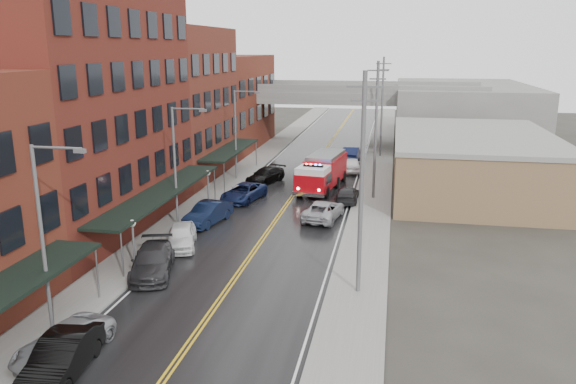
{
  "coord_description": "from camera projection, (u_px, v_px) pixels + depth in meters",
  "views": [
    {
      "loc": [
        8.73,
        -13.67,
        13.14
      ],
      "look_at": [
        1.45,
        24.7,
        3.0
      ],
      "focal_mm": 35.0,
      "sensor_mm": 36.0,
      "label": 1
    }
  ],
  "objects": [
    {
      "name": "parked_car_left_3",
      "position": [
        152.0,
        261.0,
        33.27
      ],
      "size": [
        3.79,
        6.02,
        1.63
      ],
      "primitive_type": "imported",
      "rotation": [
        0.0,
        0.0,
        0.29
      ],
      "color": "#29292C",
      "rests_on": "ground"
    },
    {
      "name": "brick_building_c",
      "position": [
        174.0,
        104.0,
        56.91
      ],
      "size": [
        9.0,
        15.0,
        15.0
      ],
      "primitive_type": "cube",
      "color": "#5D211C",
      "rests_on": "ground"
    },
    {
      "name": "parked_car_right_1",
      "position": [
        347.0,
        194.0,
        48.78
      ],
      "size": [
        1.93,
        4.67,
        1.35
      ],
      "primitive_type": "imported",
      "rotation": [
        0.0,
        0.0,
        3.15
      ],
      "color": "black",
      "rests_on": "ground"
    },
    {
      "name": "parked_car_right_2",
      "position": [
        352.0,
        165.0,
        60.46
      ],
      "size": [
        2.39,
        4.8,
        1.57
      ],
      "primitive_type": "imported",
      "rotation": [
        0.0,
        0.0,
        3.26
      ],
      "color": "white",
      "rests_on": "ground"
    },
    {
      "name": "utility_pole_2",
      "position": [
        382.0,
        105.0,
        67.29
      ],
      "size": [
        1.8,
        0.24,
        12.0
      ],
      "color": "#59595B",
      "rests_on": "ground"
    },
    {
      "name": "parked_car_left_4",
      "position": [
        181.0,
        236.0,
        37.7
      ],
      "size": [
        3.16,
        5.03,
        1.6
      ],
      "primitive_type": "imported",
      "rotation": [
        0.0,
        0.0,
        0.29
      ],
      "color": "white",
      "rests_on": "ground"
    },
    {
      "name": "utility_pole_1",
      "position": [
        376.0,
        129.0,
        48.28
      ],
      "size": [
        1.8,
        0.24,
        12.0
      ],
      "color": "#59595B",
      "rests_on": "ground"
    },
    {
      "name": "curb_left",
      "position": [
        217.0,
        206.0,
        47.41
      ],
      "size": [
        0.3,
        160.0,
        0.15
      ],
      "primitive_type": "cube",
      "color": "gray",
      "rests_on": "ground"
    },
    {
      "name": "curb_right",
      "position": [
        351.0,
        213.0,
        45.37
      ],
      "size": [
        0.3,
        160.0,
        0.15
      ],
      "primitive_type": "cube",
      "color": "gray",
      "rests_on": "ground"
    },
    {
      "name": "parked_car_left_2",
      "position": [
        63.0,
        342.0,
        24.43
      ],
      "size": [
        3.14,
        5.19,
        1.35
      ],
      "primitive_type": "imported",
      "rotation": [
        0.0,
        0.0,
        -0.2
      ],
      "color": "#909397",
      "rests_on": "ground"
    },
    {
      "name": "tan_building",
      "position": [
        471.0,
        164.0,
        52.4
      ],
      "size": [
        14.0,
        22.0,
        5.0
      ],
      "primitive_type": "cube",
      "color": "brown",
      "rests_on": "ground"
    },
    {
      "name": "street_lamp_0",
      "position": [
        46.0,
        228.0,
        25.36
      ],
      "size": [
        2.64,
        0.22,
        9.0
      ],
      "color": "#59595B",
      "rests_on": "ground"
    },
    {
      "name": "overpass",
      "position": [
        329.0,
        102.0,
        75.33
      ],
      "size": [
        40.0,
        10.0,
        7.5
      ],
      "color": "slate",
      "rests_on": "ground"
    },
    {
      "name": "parked_car_right_3",
      "position": [
        351.0,
        153.0,
        66.6
      ],
      "size": [
        1.91,
        5.11,
        1.67
      ],
      "primitive_type": "imported",
      "rotation": [
        0.0,
        0.0,
        3.11
      ],
      "color": "#0E1433",
      "rests_on": "ground"
    },
    {
      "name": "parked_car_left_7",
      "position": [
        265.0,
        176.0,
        55.62
      ],
      "size": [
        3.69,
        5.52,
        1.49
      ],
      "primitive_type": "imported",
      "rotation": [
        0.0,
        0.0,
        -0.35
      ],
      "color": "black",
      "rests_on": "ground"
    },
    {
      "name": "sidewalk_left",
      "position": [
        199.0,
        205.0,
        47.7
      ],
      "size": [
        3.0,
        160.0,
        0.15
      ],
      "primitive_type": "cube",
      "color": "slate",
      "rests_on": "ground"
    },
    {
      "name": "fire_truck",
      "position": [
        322.0,
        171.0,
        52.81
      ],
      "size": [
        4.51,
        9.18,
        3.24
      ],
      "rotation": [
        0.0,
        0.0,
        -0.14
      ],
      "color": "#A70710",
      "rests_on": "ground"
    },
    {
      "name": "brick_building_b",
      "position": [
        80.0,
        107.0,
        39.89
      ],
      "size": [
        9.0,
        20.0,
        18.0
      ],
      "primitive_type": "cube",
      "color": "#551C16",
      "rests_on": "ground"
    },
    {
      "name": "parked_car_left_1",
      "position": [
        61.0,
        358.0,
        22.89
      ],
      "size": [
        2.41,
        5.25,
        1.67
      ],
      "primitive_type": "imported",
      "rotation": [
        0.0,
        0.0,
        0.13
      ],
      "color": "black",
      "rests_on": "ground"
    },
    {
      "name": "street_lamp_1",
      "position": [
        178.0,
        160.0,
        40.58
      ],
      "size": [
        2.64,
        0.22,
        9.0
      ],
      "color": "#59595B",
      "rests_on": "ground"
    },
    {
      "name": "road",
      "position": [
        283.0,
        210.0,
        46.4
      ],
      "size": [
        11.0,
        160.0,
        0.02
      ],
      "primitive_type": "cube",
      "color": "black",
      "rests_on": "ground"
    },
    {
      "name": "parked_car_left_5",
      "position": [
        208.0,
        213.0,
        42.75
      ],
      "size": [
        2.76,
        5.28,
        1.66
      ],
      "primitive_type": "imported",
      "rotation": [
        0.0,
        0.0,
        -0.21
      ],
      "color": "black",
      "rests_on": "ground"
    },
    {
      "name": "right_far_block",
      "position": [
        461.0,
        113.0,
        80.19
      ],
      "size": [
        18.0,
        30.0,
        8.0
      ],
      "primitive_type": "cube",
      "color": "slate",
      "rests_on": "ground"
    },
    {
      "name": "brick_building_far",
      "position": [
        225.0,
        102.0,
        73.92
      ],
      "size": [
        9.0,
        20.0,
        12.0
      ],
      "primitive_type": "cube",
      "color": "#5E2818",
      "rests_on": "ground"
    },
    {
      "name": "globe_lamp_1",
      "position": [
        133.0,
        233.0,
        33.67
      ],
      "size": [
        0.44,
        0.44,
        3.12
      ],
      "color": "#59595B",
      "rests_on": "ground"
    },
    {
      "name": "globe_lamp_2",
      "position": [
        208.0,
        180.0,
        46.98
      ],
      "size": [
        0.44,
        0.44,
        3.12
      ],
      "color": "#59595B",
      "rests_on": "ground"
    },
    {
      "name": "awning_2",
      "position": [
        231.0,
        150.0,
        56.99
      ],
      "size": [
        2.6,
        13.0,
        3.09
      ],
      "color": "black",
      "rests_on": "ground"
    },
    {
      "name": "street_lamp_2",
      "position": [
        238.0,
        129.0,
        55.79
      ],
      "size": [
        2.64,
        0.22,
        9.0
      ],
      "color": "#59595B",
      "rests_on": "ground"
    },
    {
      "name": "awning_1",
      "position": [
        162.0,
        192.0,
        40.35
      ],
      "size": [
        2.6,
        18.0,
        3.09
      ],
      "color": "black",
      "rests_on": "ground"
    },
    {
      "name": "utility_pole_0",
      "position": [
        362.0,
        182.0,
        29.26
      ],
      "size": [
        1.8,
        0.24,
        12.0
      ],
      "color": "#59595B",
      "rests_on": "ground"
    },
    {
      "name": "parked_car_right_0",
      "position": [
        323.0,
        210.0,
        43.86
      ],
      "size": [
        3.16,
        5.61,
        1.48
      ],
      "primitive_type": "imported",
      "rotation": [
        0.0,
        0.0,
        3.0
      ],
      "color": "#9EA0A6",
      "rests_on": "ground"
    },
    {
      "name": "parked_car_left_6",
      "position": [
        244.0,
        192.0,
        49.19
      ],
      "size": [
        3.57,
        5.78,
        1.49
      ],
      "primitive_type": "imported",
      "rotation": [
        0.0,
        0.0,
        -0.22
      ],
      "color": "#111C42",
      "rests_on": "ground"
    },
    {
      "name": "sidewalk_right",
      "position": [
        372.0,
        214.0,
        45.07
      ],
      "size": [
        3.0,
        160.0,
        0.15
      ],
      "primitive_type": "cube",
      "color": "slate",
      "rests_on": "ground"
    }
  ]
}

